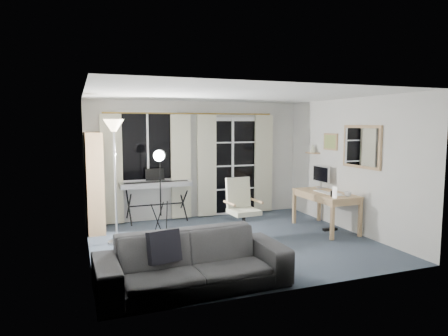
{
  "coord_description": "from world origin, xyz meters",
  "views": [
    {
      "loc": [
        -2.39,
        -5.93,
        1.94
      ],
      "look_at": [
        -0.04,
        0.35,
        1.2
      ],
      "focal_mm": 32.0,
      "sensor_mm": 36.0,
      "label": 1
    }
  ],
  "objects_px": {
    "keyboard_piano": "(156,185)",
    "monitor": "(321,175)",
    "torchiere_lamp": "(114,144)",
    "studio_light": "(160,165)",
    "office_chair": "(241,203)",
    "sofa": "(193,252)",
    "bookshelf": "(93,185)",
    "desk": "(326,197)",
    "mug": "(348,193)"
  },
  "relations": [
    {
      "from": "keyboard_piano",
      "to": "monitor",
      "type": "bearing_deg",
      "value": -20.56
    },
    {
      "from": "torchiere_lamp",
      "to": "studio_light",
      "type": "xyz_separation_m",
      "value": [
        0.76,
        0.17,
        -0.39
      ]
    },
    {
      "from": "studio_light",
      "to": "office_chair",
      "type": "xyz_separation_m",
      "value": [
        1.24,
        -0.65,
        -0.62
      ]
    },
    {
      "from": "monitor",
      "to": "sofa",
      "type": "xyz_separation_m",
      "value": [
        -3.22,
        -2.16,
        -0.52
      ]
    },
    {
      "from": "bookshelf",
      "to": "desk",
      "type": "xyz_separation_m",
      "value": [
        4.0,
        -1.38,
        -0.24
      ]
    },
    {
      "from": "sofa",
      "to": "mug",
      "type": "bearing_deg",
      "value": 19.19
    },
    {
      "from": "studio_light",
      "to": "desk",
      "type": "xyz_separation_m",
      "value": [
        2.93,
        -0.65,
        -0.62
      ]
    },
    {
      "from": "monitor",
      "to": "torchiere_lamp",
      "type": "bearing_deg",
      "value": 179.16
    },
    {
      "from": "keyboard_piano",
      "to": "bookshelf",
      "type": "bearing_deg",
      "value": -173.68
    },
    {
      "from": "keyboard_piano",
      "to": "mug",
      "type": "distance_m",
      "value": 3.56
    },
    {
      "from": "monitor",
      "to": "sofa",
      "type": "bearing_deg",
      "value": -146.56
    },
    {
      "from": "office_chair",
      "to": "desk",
      "type": "height_order",
      "value": "office_chair"
    },
    {
      "from": "torchiere_lamp",
      "to": "desk",
      "type": "relative_size",
      "value": 1.55
    },
    {
      "from": "bookshelf",
      "to": "office_chair",
      "type": "height_order",
      "value": "bookshelf"
    },
    {
      "from": "mug",
      "to": "sofa",
      "type": "relative_size",
      "value": 0.05
    },
    {
      "from": "bookshelf",
      "to": "monitor",
      "type": "height_order",
      "value": "bookshelf"
    },
    {
      "from": "desk",
      "to": "monitor",
      "type": "xyz_separation_m",
      "value": [
        0.2,
        0.45,
        0.35
      ]
    },
    {
      "from": "torchiere_lamp",
      "to": "keyboard_piano",
      "type": "xyz_separation_m",
      "value": [
        0.86,
        1.06,
        -0.86
      ]
    },
    {
      "from": "office_chair",
      "to": "sofa",
      "type": "bearing_deg",
      "value": -131.98
    },
    {
      "from": "bookshelf",
      "to": "torchiere_lamp",
      "type": "bearing_deg",
      "value": -71.67
    },
    {
      "from": "studio_light",
      "to": "sofa",
      "type": "distance_m",
      "value": 2.49
    },
    {
      "from": "torchiere_lamp",
      "to": "keyboard_piano",
      "type": "height_order",
      "value": "torchiere_lamp"
    },
    {
      "from": "desk",
      "to": "mug",
      "type": "relative_size",
      "value": 11.43
    },
    {
      "from": "bookshelf",
      "to": "torchiere_lamp",
      "type": "distance_m",
      "value": 1.23
    },
    {
      "from": "bookshelf",
      "to": "monitor",
      "type": "bearing_deg",
      "value": -13.46
    },
    {
      "from": "bookshelf",
      "to": "desk",
      "type": "distance_m",
      "value": 4.24
    },
    {
      "from": "desk",
      "to": "sofa",
      "type": "relative_size",
      "value": 0.57
    },
    {
      "from": "monitor",
      "to": "mug",
      "type": "bearing_deg",
      "value": -96.29
    },
    {
      "from": "sofa",
      "to": "studio_light",
      "type": "bearing_deg",
      "value": 85.64
    },
    {
      "from": "studio_light",
      "to": "mug",
      "type": "xyz_separation_m",
      "value": [
        3.03,
        -1.15,
        -0.48
      ]
    },
    {
      "from": "desk",
      "to": "mug",
      "type": "height_order",
      "value": "mug"
    },
    {
      "from": "mug",
      "to": "desk",
      "type": "bearing_deg",
      "value": 101.31
    },
    {
      "from": "office_chair",
      "to": "desk",
      "type": "bearing_deg",
      "value": -4.3
    },
    {
      "from": "torchiere_lamp",
      "to": "studio_light",
      "type": "distance_m",
      "value": 0.87
    },
    {
      "from": "sofa",
      "to": "bookshelf",
      "type": "bearing_deg",
      "value": 105.52
    },
    {
      "from": "keyboard_piano",
      "to": "desk",
      "type": "distance_m",
      "value": 3.22
    },
    {
      "from": "office_chair",
      "to": "mug",
      "type": "height_order",
      "value": "office_chair"
    },
    {
      "from": "monitor",
      "to": "office_chair",
      "type": "bearing_deg",
      "value": -167.16
    },
    {
      "from": "torchiere_lamp",
      "to": "keyboard_piano",
      "type": "relative_size",
      "value": 1.45
    },
    {
      "from": "bookshelf",
      "to": "mug",
      "type": "bearing_deg",
      "value": -25.59
    },
    {
      "from": "torchiere_lamp",
      "to": "studio_light",
      "type": "relative_size",
      "value": 1.31
    },
    {
      "from": "monitor",
      "to": "mug",
      "type": "relative_size",
      "value": 4.39
    },
    {
      "from": "desk",
      "to": "office_chair",
      "type": "bearing_deg",
      "value": 179.4
    },
    {
      "from": "office_chair",
      "to": "mug",
      "type": "bearing_deg",
      "value": -19.9
    },
    {
      "from": "bookshelf",
      "to": "desk",
      "type": "bearing_deg",
      "value": -20.0
    },
    {
      "from": "office_chair",
      "to": "desk",
      "type": "distance_m",
      "value": 1.69
    },
    {
      "from": "mug",
      "to": "studio_light",
      "type": "bearing_deg",
      "value": 159.2
    },
    {
      "from": "keyboard_piano",
      "to": "desk",
      "type": "relative_size",
      "value": 1.07
    },
    {
      "from": "keyboard_piano",
      "to": "desk",
      "type": "bearing_deg",
      "value": -29.33
    },
    {
      "from": "torchiere_lamp",
      "to": "sofa",
      "type": "height_order",
      "value": "torchiere_lamp"
    }
  ]
}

